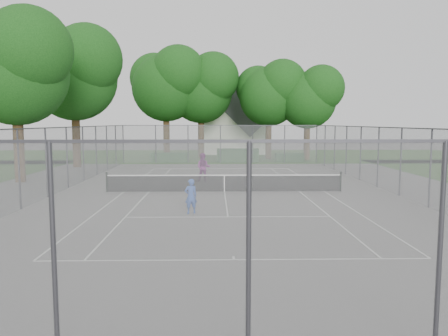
{
  "coord_description": "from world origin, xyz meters",
  "views": [
    {
      "loc": [
        -0.52,
        -23.58,
        3.78
      ],
      "look_at": [
        0.0,
        1.0,
        1.2
      ],
      "focal_mm": 35.0,
      "sensor_mm": 36.0,
      "label": 1
    }
  ],
  "objects_px": {
    "tennis_net": "(224,182)",
    "woman_player": "(203,168)",
    "house": "(232,121)",
    "girl_player": "(191,196)"
  },
  "relations": [
    {
      "from": "house",
      "to": "tennis_net",
      "type": "bearing_deg",
      "value": -93.04
    },
    {
      "from": "house",
      "to": "girl_player",
      "type": "height_order",
      "value": "house"
    },
    {
      "from": "woman_player",
      "to": "house",
      "type": "bearing_deg",
      "value": 90.54
    },
    {
      "from": "tennis_net",
      "to": "house",
      "type": "distance_m",
      "value": 30.26
    },
    {
      "from": "tennis_net",
      "to": "woman_player",
      "type": "relative_size",
      "value": 7.02
    },
    {
      "from": "girl_player",
      "to": "woman_player",
      "type": "relative_size",
      "value": 0.79
    },
    {
      "from": "house",
      "to": "woman_player",
      "type": "relative_size",
      "value": 5.41
    },
    {
      "from": "tennis_net",
      "to": "house",
      "type": "relative_size",
      "value": 1.3
    },
    {
      "from": "house",
      "to": "girl_player",
      "type": "xyz_separation_m",
      "value": [
        -3.11,
        -35.66,
        -3.26
      ]
    },
    {
      "from": "tennis_net",
      "to": "woman_player",
      "type": "xyz_separation_m",
      "value": [
        -1.25,
        4.0,
        0.41
      ]
    }
  ]
}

